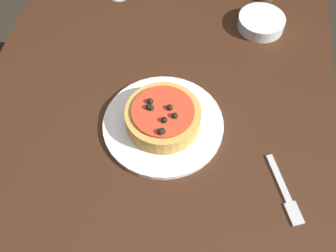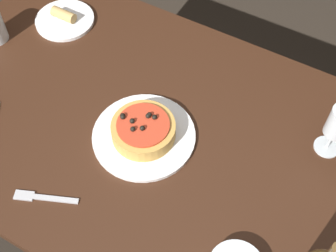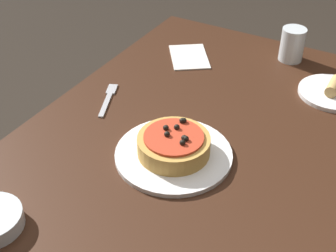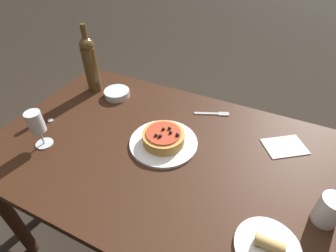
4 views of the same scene
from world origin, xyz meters
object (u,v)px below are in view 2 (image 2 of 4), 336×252
at_px(dining_table, 147,144).
at_px(dinner_plate, 144,136).
at_px(side_plate, 65,19).
at_px(fork, 42,197).
at_px(pizza, 143,130).

height_order(dining_table, dinner_plate, dinner_plate).
height_order(dining_table, side_plate, side_plate).
height_order(dinner_plate, fork, dinner_plate).
relative_size(dinner_plate, fork, 1.77).
xyz_separation_m(fork, side_plate, (0.34, -0.55, 0.01)).
relative_size(pizza, fork, 1.09).
xyz_separation_m(dinner_plate, fork, (0.13, 0.28, -0.00)).
height_order(pizza, side_plate, pizza).
distance_m(dinner_plate, fork, 0.31).
xyz_separation_m(pizza, side_plate, (0.46, -0.26, -0.03)).
bearing_deg(fork, dinner_plate, -137.13).
bearing_deg(pizza, side_plate, -29.53).
height_order(dinner_plate, side_plate, side_plate).
relative_size(dining_table, dinner_plate, 4.98).
xyz_separation_m(dinner_plate, side_plate, (0.46, -0.26, 0.00)).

